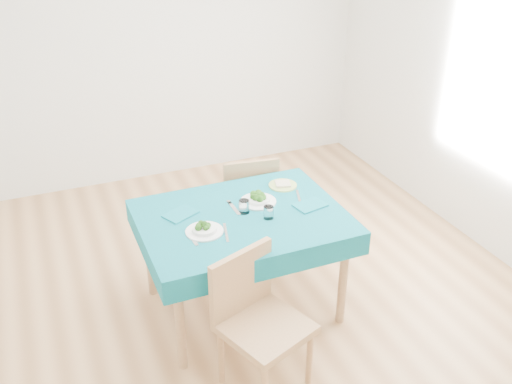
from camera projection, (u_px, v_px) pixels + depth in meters
name	position (u px, v px, depth m)	size (l,w,h in m)	color
room_shell	(256.00, 123.00, 3.63)	(4.02, 4.52, 2.73)	#9E6E42
table	(243.00, 263.00, 3.94)	(1.34, 1.02, 0.76)	#095763
chair_near	(266.00, 309.00, 3.22)	(0.45, 0.50, 1.13)	#9A7148
chair_far	(246.00, 186.00, 4.62)	(0.43, 0.47, 1.08)	#9A7148
bowl_near	(204.00, 227.00, 3.57)	(0.24, 0.24, 0.07)	white
bowl_far	(258.00, 197.00, 3.91)	(0.25, 0.25, 0.08)	white
fork_near	(192.00, 239.00, 3.51)	(0.02, 0.17, 0.00)	silver
knife_near	(226.00, 232.00, 3.58)	(0.02, 0.23, 0.00)	silver
fork_far	(234.00, 208.00, 3.85)	(0.03, 0.19, 0.00)	silver
knife_far	(299.00, 198.00, 3.98)	(0.02, 0.23, 0.00)	silver
napkin_near	(180.00, 214.00, 3.77)	(0.21, 0.15, 0.01)	#0D616E
napkin_far	(310.00, 205.00, 3.88)	(0.21, 0.15, 0.01)	#0D616E
tumbler_center	(244.00, 207.00, 3.78)	(0.07, 0.07, 0.09)	white
tumbler_side	(269.00, 212.00, 3.72)	(0.07, 0.07, 0.09)	white
side_plate	(283.00, 185.00, 4.14)	(0.21, 0.21, 0.01)	#A1BE5D
bread_slice	(283.00, 184.00, 4.13)	(0.11, 0.11, 0.02)	beige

